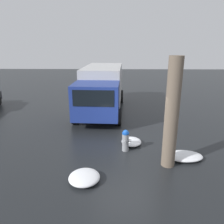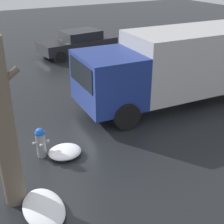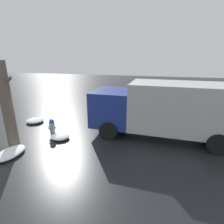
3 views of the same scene
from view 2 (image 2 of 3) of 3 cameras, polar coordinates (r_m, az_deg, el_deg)
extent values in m
plane|color=black|center=(9.18, -12.61, -7.84)|extent=(60.00, 60.00, 0.00)
cylinder|color=gray|center=(8.99, -12.83, -5.92)|extent=(0.27, 0.27, 0.72)
cylinder|color=blue|center=(8.80, -13.08, -3.75)|extent=(0.28, 0.28, 0.06)
sphere|color=blue|center=(8.78, -13.10, -3.56)|extent=(0.23, 0.23, 0.23)
cylinder|color=gray|center=(8.79, -12.72, -6.04)|extent=(0.13, 0.12, 0.11)
cylinder|color=gray|center=(8.96, -11.73, -5.27)|extent=(0.11, 0.10, 0.09)
cylinder|color=gray|center=(8.94, -14.05, -5.63)|extent=(0.11, 0.10, 0.09)
cylinder|color=#6B5B4C|center=(6.81, -19.11, -2.83)|extent=(0.47, 0.47, 3.80)
cylinder|color=#6B5B4C|center=(6.42, -18.63, 5.94)|extent=(0.54, 0.13, 0.43)
cube|color=navy|center=(10.70, -0.64, 5.92)|extent=(2.07, 2.42, 1.79)
cube|color=black|center=(10.22, -5.75, 6.94)|extent=(0.12, 1.96, 0.79)
cube|color=#BCBCBC|center=(12.50, 14.58, 9.28)|extent=(5.30, 2.57, 2.29)
cylinder|color=black|center=(10.14, 2.71, -0.80)|extent=(0.91, 0.32, 0.90)
cylinder|color=black|center=(12.06, -2.58, 3.71)|extent=(0.91, 0.32, 0.90)
cylinder|color=black|center=(14.50, 15.15, 6.71)|extent=(0.91, 0.32, 0.90)
cube|color=black|center=(18.74, -6.29, 12.18)|extent=(4.66, 2.26, 0.59)
cube|color=black|center=(18.72, -5.75, 13.88)|extent=(2.31, 1.79, 0.48)
cylinder|color=black|center=(17.38, -9.26, 9.90)|extent=(0.62, 0.26, 0.60)
cylinder|color=black|center=(18.95, -11.69, 11.04)|extent=(0.62, 0.26, 0.60)
cylinder|color=black|center=(18.83, -0.76, 11.48)|extent=(0.62, 0.26, 0.60)
cylinder|color=black|center=(20.29, -3.64, 12.49)|extent=(0.62, 0.26, 0.60)
ellipsoid|color=white|center=(9.02, -8.61, -7.20)|extent=(0.94, 0.85, 0.24)
ellipsoid|color=white|center=(7.32, -12.39, -16.82)|extent=(0.88, 1.40, 0.23)
camera|label=1|loc=(10.05, -66.82, 5.36)|focal=35.00mm
camera|label=3|loc=(6.88, 59.40, 4.22)|focal=28.00mm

